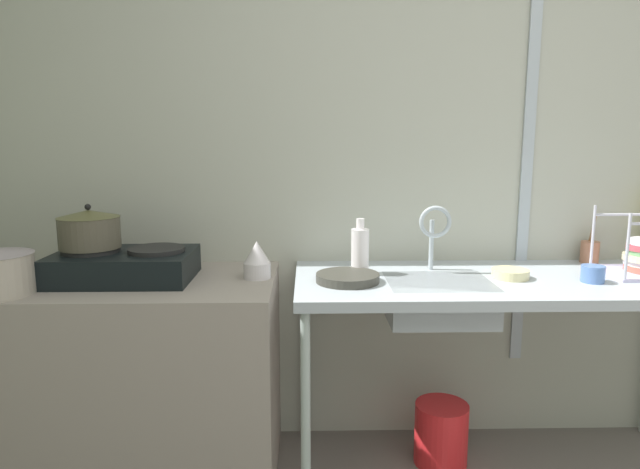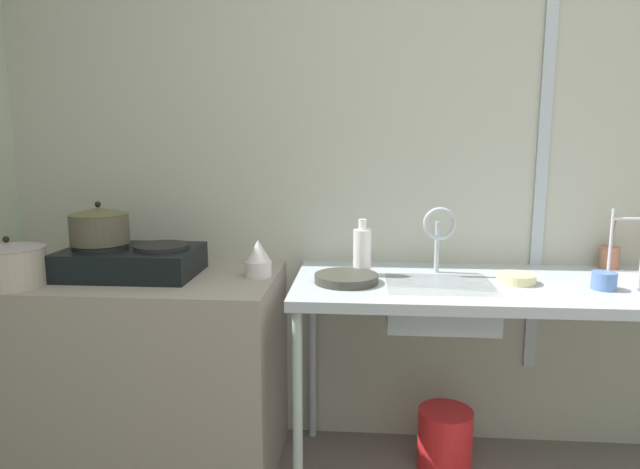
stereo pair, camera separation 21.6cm
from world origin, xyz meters
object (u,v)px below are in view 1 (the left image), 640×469
(bottle_by_sink, at_px, (360,250))
(utensil_jar, at_px, (590,252))
(cup_by_rack, at_px, (593,274))
(bucket_on_floor, at_px, (441,434))
(sink_basin, at_px, (438,300))
(frying_pan, at_px, (348,278))
(pot_on_left_burner, at_px, (89,229))
(stove, at_px, (124,265))
(faucet, at_px, (434,227))
(small_bowl_on_drainboard, at_px, (510,274))
(percolator, at_px, (257,260))

(bottle_by_sink, height_order, utensil_jar, bottle_by_sink)
(cup_by_rack, height_order, bucket_on_floor, cup_by_rack)
(sink_basin, distance_m, frying_pan, 0.37)
(bucket_on_floor, bearing_deg, pot_on_left_burner, -177.80)
(bucket_on_floor, bearing_deg, sink_basin, -120.16)
(stove, distance_m, bottle_by_sink, 0.94)
(cup_by_rack, height_order, utensil_jar, utensil_jar)
(stove, bearing_deg, bottle_by_sink, 4.82)
(bottle_by_sink, relative_size, bucket_on_floor, 0.86)
(frying_pan, relative_size, bucket_on_floor, 0.92)
(faucet, relative_size, utensil_jar, 1.28)
(cup_by_rack, height_order, bottle_by_sink, bottle_by_sink)
(small_bowl_on_drainboard, bearing_deg, frying_pan, -175.99)
(bottle_by_sink, xyz_separation_m, utensil_jar, (1.06, 0.19, -0.05))
(bottle_by_sink, relative_size, utensil_jar, 1.05)
(sink_basin, height_order, utensil_jar, utensil_jar)
(bucket_on_floor, bearing_deg, small_bowl_on_drainboard, -14.67)
(pot_on_left_burner, bearing_deg, bucket_on_floor, 2.20)
(small_bowl_on_drainboard, bearing_deg, bottle_by_sink, 171.77)
(sink_basin, xyz_separation_m, faucet, (0.01, 0.15, 0.27))
(bucket_on_floor, bearing_deg, stove, -177.58)
(small_bowl_on_drainboard, bearing_deg, pot_on_left_burner, 179.75)
(faucet, relative_size, small_bowl_on_drainboard, 1.92)
(pot_on_left_burner, height_order, faucet, pot_on_left_burner)
(cup_by_rack, bearing_deg, stove, 177.58)
(stove, xyz_separation_m, bucket_on_floor, (1.30, 0.05, -0.77))
(faucet, xyz_separation_m, bottle_by_sink, (-0.31, -0.02, -0.09))
(stove, bearing_deg, sink_basin, -2.25)
(percolator, relative_size, faucet, 0.54)
(stove, bearing_deg, pot_on_left_burner, -180.00)
(stove, xyz_separation_m, faucet, (1.25, 0.10, 0.13))
(small_bowl_on_drainboard, bearing_deg, sink_basin, -172.05)
(frying_pan, height_order, cup_by_rack, cup_by_rack)
(stove, xyz_separation_m, bottle_by_sink, (0.94, 0.08, 0.04))
(percolator, distance_m, utensil_jar, 1.50)
(faucet, height_order, frying_pan, faucet)
(faucet, xyz_separation_m, bucket_on_floor, (0.05, -0.05, -0.90))
(faucet, bearing_deg, small_bowl_on_drainboard, -21.07)
(pot_on_left_burner, xyz_separation_m, utensil_jar, (2.13, 0.27, -0.15))
(percolator, relative_size, small_bowl_on_drainboard, 1.03)
(stove, distance_m, frying_pan, 0.88)
(faucet, xyz_separation_m, frying_pan, (-0.37, -0.16, -0.18))
(pot_on_left_burner, xyz_separation_m, faucet, (1.38, 0.10, -0.01))
(faucet, distance_m, frying_pan, 0.44)
(percolator, height_order, sink_basin, percolator)
(percolator, relative_size, cup_by_rack, 1.70)
(utensil_jar, bearing_deg, cup_by_rack, -115.31)
(stove, bearing_deg, frying_pan, -3.46)
(faucet, relative_size, frying_pan, 1.13)
(frying_pan, bearing_deg, percolator, 169.18)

